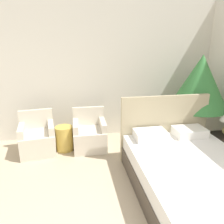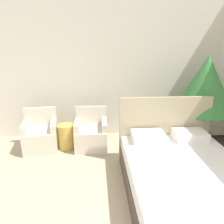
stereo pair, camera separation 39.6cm
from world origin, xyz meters
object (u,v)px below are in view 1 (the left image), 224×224
Objects in this scene: armchair_near_window_left at (38,140)px; armchair_near_window_right at (90,136)px; bed at (190,173)px; side_table at (64,138)px; nightstand at (223,146)px; potted_palm at (200,84)px.

armchair_near_window_right is at bearing -7.08° from armchair_near_window_left.
side_table is (-1.79, 1.60, -0.05)m from bed.
nightstand is at bearing -17.91° from armchair_near_window_right.
bed is 4.42× the size of nightstand.
potted_palm is at bearing 110.41° from nightstand.
potted_palm reaches higher than side_table.
armchair_near_window_left is 1.00× the size of armchair_near_window_right.
armchair_near_window_left is at bearing 145.55° from bed.
armchair_near_window_left is (-2.29, 1.57, -0.02)m from bed.
armchair_near_window_left is 0.50m from side_table.
bed is at bearing -41.54° from armchair_near_window_left.
armchair_near_window_right is at bearing 175.08° from potted_palm.
armchair_near_window_left is 1.66× the size of nightstand.
bed is 2.40m from side_table.
potted_palm is 3.81× the size of nightstand.
armchair_near_window_left is at bearing -176.86° from side_table.
bed reaches higher than armchair_near_window_left.
nightstand is (1.09, 0.76, -0.06)m from bed.
bed is at bearing -41.75° from side_table.
bed reaches higher than side_table.
potted_palm is at bearing -4.00° from armchair_near_window_right.
armchair_near_window_left reaches higher than nightstand.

